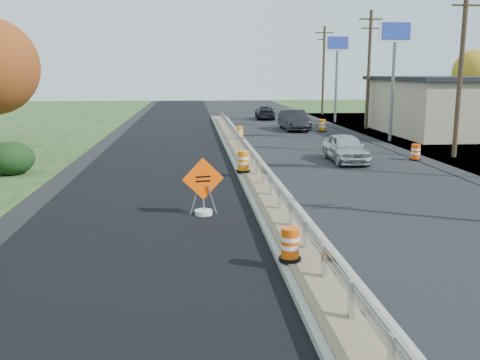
{
  "coord_description": "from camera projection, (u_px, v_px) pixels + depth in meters",
  "views": [
    {
      "loc": [
        -2.82,
        -18.78,
        4.6
      ],
      "look_at": [
        -1.25,
        -1.57,
        1.1
      ],
      "focal_mm": 40.0,
      "sensor_mm": 36.0,
      "label": 1
    }
  ],
  "objects": [
    {
      "name": "guardrail",
      "position": [
        245.0,
        147.0,
        28.13
      ],
      "size": [
        0.1,
        46.15,
        0.72
      ],
      "color": "silver",
      "rests_on": "median"
    },
    {
      "name": "barrel_shoulder_mid",
      "position": [
        322.0,
        126.0,
        41.99
      ],
      "size": [
        0.64,
        0.64,
        0.94
      ],
      "color": "black",
      "rests_on": "ground"
    },
    {
      "name": "barrel_median_far",
      "position": [
        240.0,
        133.0,
        35.54
      ],
      "size": [
        0.56,
        0.56,
        0.82
      ],
      "color": "black",
      "rests_on": "median"
    },
    {
      "name": "car_silver",
      "position": [
        346.0,
        148.0,
        27.72
      ],
      "size": [
        1.73,
        4.26,
        1.45
      ],
      "primitive_type": "imported",
      "rotation": [
        0.0,
        0.0,
        -0.0
      ],
      "color": "silver",
      "rests_on": "ground"
    },
    {
      "name": "ground",
      "position": [
        270.0,
        200.0,
        19.49
      ],
      "size": [
        140.0,
        140.0,
        0.0
      ],
      "primitive_type": "plane",
      "color": "black",
      "rests_on": "ground"
    },
    {
      "name": "pylon_sign_north",
      "position": [
        337.0,
        51.0,
        48.42
      ],
      "size": [
        2.2,
        0.3,
        7.9
      ],
      "color": "slate",
      "rests_on": "ground"
    },
    {
      "name": "milled_overlay",
      "position": [
        163.0,
        159.0,
        28.86
      ],
      "size": [
        7.2,
        120.0,
        0.01
      ],
      "primitive_type": "cube",
      "color": "black",
      "rests_on": "ground"
    },
    {
      "name": "tree_far_yellow",
      "position": [
        476.0,
        73.0,
        54.09
      ],
      "size": [
        4.62,
        4.62,
        6.86
      ],
      "color": "#473523",
      "rests_on": "ground"
    },
    {
      "name": "utility_pole_smid",
      "position": [
        461.0,
        66.0,
        28.32
      ],
      "size": [
        1.9,
        0.26,
        9.4
      ],
      "color": "#473523",
      "rests_on": "ground"
    },
    {
      "name": "median",
      "position": [
        247.0,
        162.0,
        27.28
      ],
      "size": [
        1.6,
        55.0,
        0.23
      ],
      "color": "gray",
      "rests_on": "ground"
    },
    {
      "name": "barrel_median_near",
      "position": [
        290.0,
        245.0,
        12.57
      ],
      "size": [
        0.54,
        0.54,
        0.79
      ],
      "color": "black",
      "rests_on": "median"
    },
    {
      "name": "car_dark_far",
      "position": [
        265.0,
        112.0,
        53.12
      ],
      "size": [
        2.18,
        4.7,
        1.33
      ],
      "primitive_type": "imported",
      "rotation": [
        0.0,
        0.0,
        3.07
      ],
      "color": "black",
      "rests_on": "ground"
    },
    {
      "name": "barrel_shoulder_near",
      "position": [
        416.0,
        153.0,
        28.28
      ],
      "size": [
        0.59,
        0.59,
        0.86
      ],
      "color": "black",
      "rests_on": "ground"
    },
    {
      "name": "caution_sign",
      "position": [
        203.0,
        201.0,
        17.41
      ],
      "size": [
        1.35,
        0.57,
        1.9
      ],
      "rotation": [
        0.0,
        0.0,
        0.22
      ],
      "color": "white",
      "rests_on": "ground"
    },
    {
      "name": "barrel_median_mid",
      "position": [
        243.0,
        162.0,
        23.73
      ],
      "size": [
        0.63,
        0.63,
        0.93
      ],
      "color": "black",
      "rests_on": "median"
    },
    {
      "name": "utility_pole_north",
      "position": [
        323.0,
        69.0,
        57.6
      ],
      "size": [
        1.9,
        0.26,
        9.4
      ],
      "color": "#473523",
      "rests_on": "ground"
    },
    {
      "name": "utility_pole_nmid",
      "position": [
        369.0,
        68.0,
        42.96
      ],
      "size": [
        1.9,
        0.26,
        9.4
      ],
      "color": "#473523",
      "rests_on": "ground"
    },
    {
      "name": "hedge_north",
      "position": [
        11.0,
        158.0,
        24.22
      ],
      "size": [
        2.09,
        2.09,
        1.52
      ],
      "primitive_type": "ellipsoid",
      "color": "black",
      "rests_on": "ground"
    },
    {
      "name": "pylon_sign_mid",
      "position": [
        395.0,
        43.0,
        34.76
      ],
      "size": [
        2.2,
        0.3,
        7.9
      ],
      "color": "slate",
      "rests_on": "ground"
    },
    {
      "name": "car_dark_mid",
      "position": [
        294.0,
        120.0,
        42.88
      ],
      "size": [
        1.88,
        4.97,
        1.62
      ],
      "primitive_type": "imported",
      "rotation": [
        0.0,
        0.0,
        0.03
      ],
      "color": "black",
      "rests_on": "ground"
    }
  ]
}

